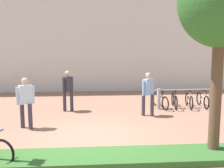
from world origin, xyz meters
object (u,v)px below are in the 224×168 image
Objects in this scene: bollard_steel at (159,99)px; tree_sidewalk at (221,2)px; person_casual_tan at (26,100)px; person_shirt_blue at (148,91)px; bike_rack_cluster at (182,100)px; person_suited_navy at (68,88)px.

tree_sidewalk is at bearing -88.03° from bollard_steel.
person_shirt_blue is at bearing 16.88° from person_casual_tan.
tree_sidewalk is 6.40m from bike_rack_cluster.
person_suited_navy is at bearing 63.02° from person_casual_tan.
bollard_steel is 0.52× the size of person_casual_tan.
person_suited_navy is 1.00× the size of person_shirt_blue.
bollard_steel is at bearing -166.82° from bike_rack_cluster.
tree_sidewalk is 1.87× the size of bike_rack_cluster.
person_casual_tan is (-6.22, -2.68, 0.64)m from bike_rack_cluster.
person_suited_navy is 1.00× the size of person_casual_tan.
person_shirt_blue is 4.60m from person_casual_tan.
person_suited_navy is (-3.90, -0.05, 0.53)m from bollard_steel.
tree_sidewalk is 6.53m from person_casual_tan.
tree_sidewalk reaches higher than bollard_steel.
tree_sidewalk is at bearing -50.82° from person_suited_navy.
bollard_steel is at bearing 56.89° from person_shirt_blue.
person_suited_navy is at bearing -179.29° from bollard_steel.
bollard_steel is 3.94m from person_suited_navy.
bollard_steel is (-0.17, 5.05, -3.34)m from tree_sidewalk.
person_casual_tan reaches higher than bollard_steel.
bike_rack_cluster is 1.55× the size of person_shirt_blue.
bollard_steel is at bearing 91.97° from tree_sidewalk.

